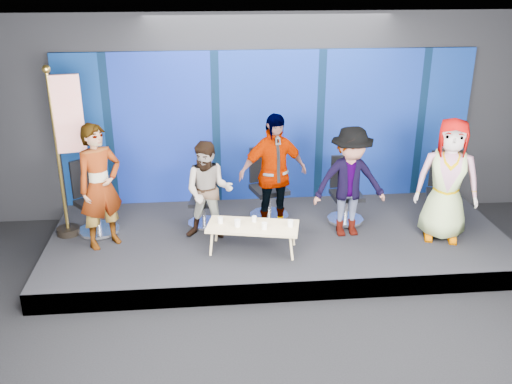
% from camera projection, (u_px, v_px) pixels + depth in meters
% --- Properties ---
extents(ground, '(10.00, 10.00, 0.00)m').
position_uv_depth(ground, '(305.00, 349.00, 6.70)').
color(ground, black).
rests_on(ground, ground).
extents(room_walls, '(10.02, 8.02, 3.51)m').
position_uv_depth(room_walls, '(313.00, 152.00, 5.79)').
color(room_walls, black).
rests_on(room_walls, ground).
extents(riser, '(7.00, 3.00, 0.30)m').
position_uv_depth(riser, '(278.00, 241.00, 8.95)').
color(riser, black).
rests_on(riser, ground).
extents(backdrop, '(7.00, 0.08, 2.60)m').
position_uv_depth(backdrop, '(268.00, 127.00, 9.75)').
color(backdrop, '#06244D').
rests_on(backdrop, riser).
extents(chair_a, '(0.90, 0.90, 1.15)m').
position_uv_depth(chair_a, '(95.00, 209.00, 8.81)').
color(chair_a, silver).
rests_on(chair_a, riser).
extents(panelist_a, '(0.81, 0.76, 1.86)m').
position_uv_depth(panelist_a, '(100.00, 186.00, 8.19)').
color(panelist_a, black).
rests_on(panelist_a, riser).
extents(chair_b, '(0.60, 0.60, 0.94)m').
position_uv_depth(chair_b, '(204.00, 206.00, 9.10)').
color(chair_b, silver).
rests_on(chair_b, riser).
extents(panelist_b, '(0.82, 0.68, 1.52)m').
position_uv_depth(panelist_b, '(209.00, 191.00, 8.48)').
color(panelist_b, black).
rests_on(panelist_b, riser).
extents(chair_c, '(0.81, 0.81, 1.16)m').
position_uv_depth(chair_c, '(268.00, 195.00, 9.32)').
color(chair_c, silver).
rests_on(chair_c, riser).
extents(panelist_c, '(1.18, 0.74, 1.88)m').
position_uv_depth(panelist_c, '(273.00, 174.00, 8.65)').
color(panelist_c, black).
rests_on(panelist_c, riser).
extents(chair_d, '(0.62, 0.62, 1.06)m').
position_uv_depth(chair_d, '(345.00, 200.00, 9.21)').
color(chair_d, silver).
rests_on(chair_d, riser).
extents(panelist_d, '(1.13, 0.68, 1.71)m').
position_uv_depth(panelist_d, '(350.00, 182.00, 8.55)').
color(panelist_d, black).
rests_on(panelist_d, riser).
extents(chair_e, '(0.83, 0.83, 1.16)m').
position_uv_depth(chair_e, '(442.00, 202.00, 9.07)').
color(chair_e, silver).
rests_on(chair_e, riser).
extents(panelist_e, '(1.06, 0.86, 1.87)m').
position_uv_depth(panelist_e, '(447.00, 180.00, 8.41)').
color(panelist_e, black).
rests_on(panelist_e, riser).
extents(coffee_table, '(1.40, 0.82, 0.40)m').
position_uv_depth(coffee_table, '(253.00, 227.00, 8.22)').
color(coffee_table, tan).
rests_on(coffee_table, riser).
extents(mug_a, '(0.08, 0.08, 0.09)m').
position_uv_depth(mug_a, '(220.00, 220.00, 8.26)').
color(mug_a, white).
rests_on(mug_a, coffee_table).
extents(mug_b, '(0.09, 0.09, 0.10)m').
position_uv_depth(mug_b, '(237.00, 223.00, 8.16)').
color(mug_b, white).
rests_on(mug_b, coffee_table).
extents(mug_c, '(0.07, 0.07, 0.08)m').
position_uv_depth(mug_c, '(254.00, 219.00, 8.31)').
color(mug_c, white).
rests_on(mug_c, coffee_table).
extents(mug_d, '(0.08, 0.08, 0.10)m').
position_uv_depth(mug_d, '(264.00, 226.00, 8.08)').
color(mug_d, white).
rests_on(mug_d, coffee_table).
extents(mug_e, '(0.08, 0.08, 0.10)m').
position_uv_depth(mug_e, '(290.00, 223.00, 8.16)').
color(mug_e, white).
rests_on(mug_e, coffee_table).
extents(flag_stand, '(0.60, 0.35, 2.60)m').
position_uv_depth(flag_stand, '(66.00, 149.00, 8.36)').
color(flag_stand, black).
rests_on(flag_stand, riser).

